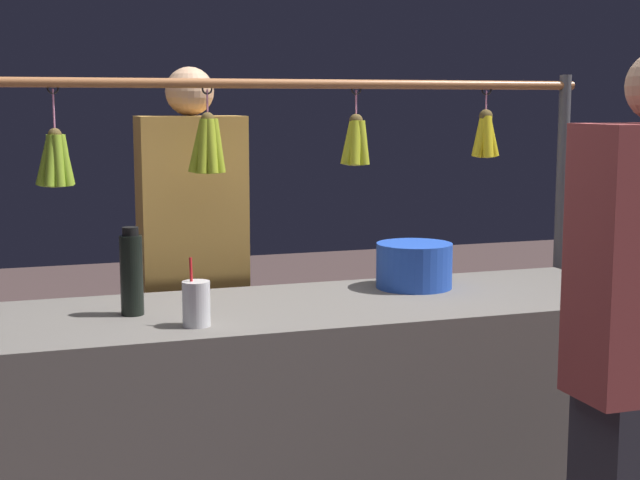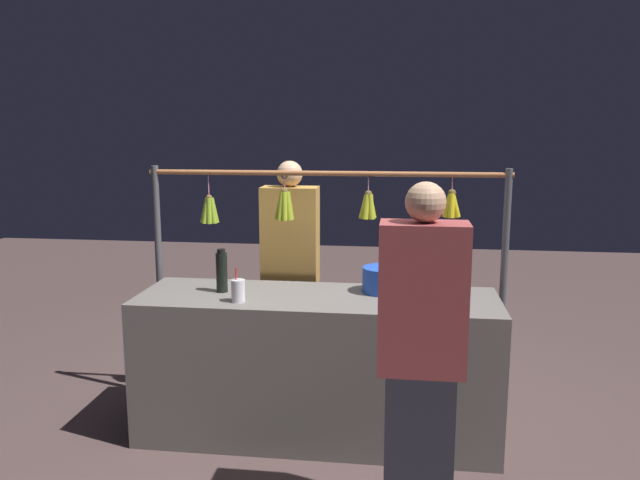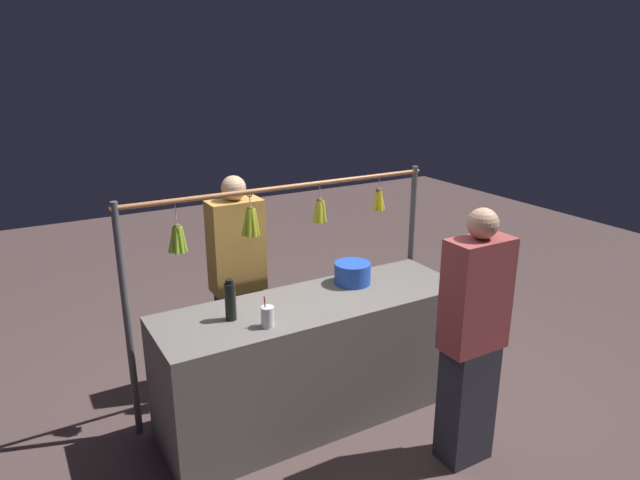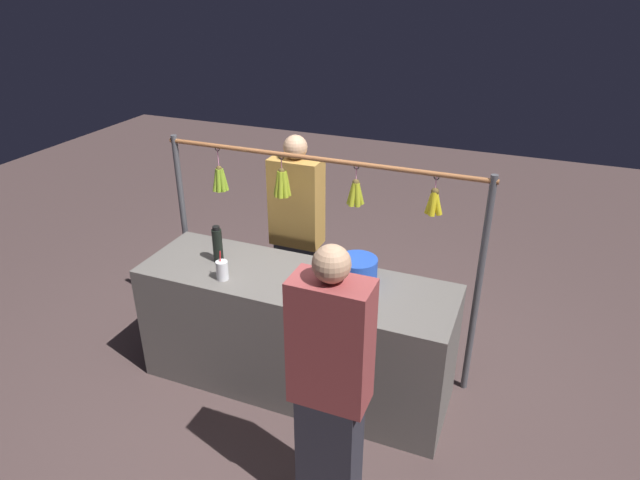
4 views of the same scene
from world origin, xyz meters
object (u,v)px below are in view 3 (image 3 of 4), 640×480
(vendor_person, at_px, (238,285))
(customer_person, at_px, (472,342))
(water_bottle, at_px, (230,301))
(blue_bucket, at_px, (352,273))
(drink_cup, at_px, (268,317))

(vendor_person, height_order, customer_person, vendor_person)
(vendor_person, xyz_separation_m, customer_person, (-0.84, 1.48, -0.00))
(water_bottle, distance_m, blue_bucket, 0.95)
(customer_person, bearing_deg, drink_cup, -33.58)
(blue_bucket, distance_m, drink_cup, 0.86)
(water_bottle, height_order, vendor_person, vendor_person)
(water_bottle, xyz_separation_m, drink_cup, (-0.15, 0.20, -0.06))
(drink_cup, xyz_separation_m, customer_person, (-0.99, 0.66, -0.13))
(drink_cup, height_order, customer_person, customer_person)
(blue_bucket, bearing_deg, water_bottle, 6.98)
(blue_bucket, relative_size, vendor_person, 0.16)
(blue_bucket, relative_size, drink_cup, 1.32)
(customer_person, bearing_deg, blue_bucket, -78.80)
(water_bottle, xyz_separation_m, customer_person, (-1.14, 0.85, -0.19))
(water_bottle, relative_size, vendor_person, 0.16)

